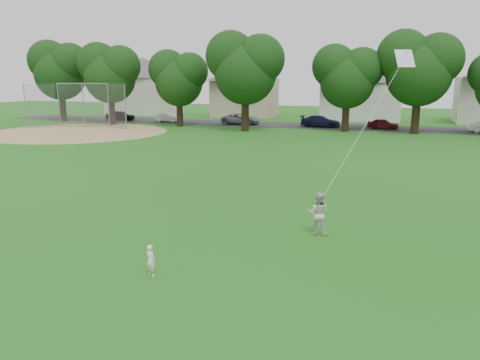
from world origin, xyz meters
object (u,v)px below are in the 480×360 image
(older_boy, at_px, (318,213))
(baseball_backstop, at_px, (81,106))
(kite, at_px, (364,127))
(toddler, at_px, (151,260))

(older_boy, height_order, baseball_backstop, baseball_backstop)
(kite, bearing_deg, baseball_backstop, 141.16)
(toddler, relative_size, baseball_backstop, 0.08)
(kite, distance_m, baseball_backstop, 40.73)
(toddler, distance_m, older_boy, 6.31)
(toddler, bearing_deg, baseball_backstop, -31.52)
(toddler, relative_size, kite, 0.13)
(toddler, bearing_deg, older_boy, -108.17)
(older_boy, distance_m, kite, 3.69)
(kite, xyz_separation_m, baseball_backstop, (-31.71, 25.53, -1.22))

